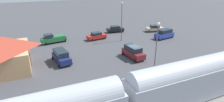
{
  "coord_description": "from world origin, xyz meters",
  "views": [
    {
      "loc": [
        -27.27,
        16.8,
        13.63
      ],
      "look_at": [
        1.91,
        3.78,
        1.0
      ],
      "focal_mm": 29.72,
      "sensor_mm": 36.0,
      "label": 1
    }
  ],
  "objects_px": {
    "suv_maroon": "(133,52)",
    "sedan_red": "(97,36)",
    "suv_navy": "(61,56)",
    "pickup_green": "(53,38)",
    "sedan_tan": "(155,28)",
    "light_pole_lot_center": "(122,17)",
    "suv_blue": "(164,34)",
    "sedan_black": "(115,29)",
    "pedestrian_on_platform": "(214,64)",
    "light_pole_near_platform": "(157,43)"
  },
  "relations": [
    {
      "from": "suv_navy",
      "to": "light_pole_near_platform",
      "type": "distance_m",
      "value": 16.12
    },
    {
      "from": "pedestrian_on_platform",
      "to": "sedan_black",
      "type": "bearing_deg",
      "value": 9.14
    },
    {
      "from": "pickup_green",
      "to": "light_pole_lot_center",
      "type": "distance_m",
      "value": 16.06
    },
    {
      "from": "sedan_tan",
      "to": "light_pole_lot_center",
      "type": "bearing_deg",
      "value": 106.62
    },
    {
      "from": "pedestrian_on_platform",
      "to": "sedan_black",
      "type": "relative_size",
      "value": 0.37
    },
    {
      "from": "suv_navy",
      "to": "suv_maroon",
      "type": "relative_size",
      "value": 1.01
    },
    {
      "from": "sedan_black",
      "to": "light_pole_lot_center",
      "type": "relative_size",
      "value": 0.53
    },
    {
      "from": "sedan_black",
      "to": "sedan_red",
      "type": "bearing_deg",
      "value": 120.21
    },
    {
      "from": "suv_navy",
      "to": "light_pole_near_platform",
      "type": "bearing_deg",
      "value": -130.21
    },
    {
      "from": "suv_maroon",
      "to": "light_pole_lot_center",
      "type": "bearing_deg",
      "value": -14.21
    },
    {
      "from": "suv_blue",
      "to": "sedan_tan",
      "type": "relative_size",
      "value": 1.07
    },
    {
      "from": "sedan_tan",
      "to": "pedestrian_on_platform",
      "type": "bearing_deg",
      "value": 165.8
    },
    {
      "from": "pickup_green",
      "to": "suv_blue",
      "type": "height_order",
      "value": "suv_blue"
    },
    {
      "from": "pickup_green",
      "to": "pedestrian_on_platform",
      "type": "bearing_deg",
      "value": -139.66
    },
    {
      "from": "suv_maroon",
      "to": "sedan_tan",
      "type": "xyz_separation_m",
      "value": [
        13.18,
        -14.35,
        -0.27
      ]
    },
    {
      "from": "suv_navy",
      "to": "pickup_green",
      "type": "relative_size",
      "value": 0.91
    },
    {
      "from": "pedestrian_on_platform",
      "to": "suv_maroon",
      "type": "distance_m",
      "value": 13.02
    },
    {
      "from": "sedan_red",
      "to": "sedan_black",
      "type": "bearing_deg",
      "value": -59.79
    },
    {
      "from": "light_pole_lot_center",
      "to": "sedan_tan",
      "type": "bearing_deg",
      "value": -73.38
    },
    {
      "from": "sedan_red",
      "to": "light_pole_lot_center",
      "type": "distance_m",
      "value": 7.48
    },
    {
      "from": "pickup_green",
      "to": "suv_blue",
      "type": "xyz_separation_m",
      "value": [
        -7.47,
        -24.94,
        0.12
      ]
    },
    {
      "from": "pickup_green",
      "to": "sedan_tan",
      "type": "height_order",
      "value": "pickup_green"
    },
    {
      "from": "sedan_tan",
      "to": "sedan_black",
      "type": "bearing_deg",
      "value": 70.09
    },
    {
      "from": "sedan_black",
      "to": "light_pole_near_platform",
      "type": "xyz_separation_m",
      "value": [
        -23.71,
        4.61,
        4.14
      ]
    },
    {
      "from": "suv_maroon",
      "to": "sedan_red",
      "type": "height_order",
      "value": "suv_maroon"
    },
    {
      "from": "suv_maroon",
      "to": "suv_blue",
      "type": "distance_m",
      "value": 14.59
    },
    {
      "from": "pickup_green",
      "to": "light_pole_lot_center",
      "type": "bearing_deg",
      "value": -108.66
    },
    {
      "from": "pedestrian_on_platform",
      "to": "pickup_green",
      "type": "distance_m",
      "value": 32.01
    },
    {
      "from": "suv_maroon",
      "to": "suv_blue",
      "type": "bearing_deg",
      "value": -60.92
    },
    {
      "from": "suv_navy",
      "to": "sedan_black",
      "type": "xyz_separation_m",
      "value": [
        13.61,
        -16.56,
        -0.27
      ]
    },
    {
      "from": "sedan_black",
      "to": "pickup_green",
      "type": "bearing_deg",
      "value": 97.9
    },
    {
      "from": "pickup_green",
      "to": "sedan_black",
      "type": "bearing_deg",
      "value": -82.1
    },
    {
      "from": "suv_maroon",
      "to": "suv_blue",
      "type": "relative_size",
      "value": 0.98
    },
    {
      "from": "suv_maroon",
      "to": "sedan_tan",
      "type": "height_order",
      "value": "suv_maroon"
    },
    {
      "from": "light_pole_lot_center",
      "to": "sedan_black",
      "type": "bearing_deg",
      "value": -14.02
    },
    {
      "from": "sedan_tan",
      "to": "suv_navy",
      "type": "bearing_deg",
      "value": 110.45
    },
    {
      "from": "suv_blue",
      "to": "light_pole_near_platform",
      "type": "bearing_deg",
      "value": 136.79
    },
    {
      "from": "suv_blue",
      "to": "pickup_green",
      "type": "bearing_deg",
      "value": 73.32
    },
    {
      "from": "suv_blue",
      "to": "light_pole_lot_center",
      "type": "xyz_separation_m",
      "value": [
        2.53,
        10.31,
        4.31
      ]
    },
    {
      "from": "suv_navy",
      "to": "light_pole_near_platform",
      "type": "xyz_separation_m",
      "value": [
        -10.1,
        -11.95,
        3.87
      ]
    },
    {
      "from": "sedan_black",
      "to": "sedan_red",
      "type": "relative_size",
      "value": 1.0
    },
    {
      "from": "suv_maroon",
      "to": "light_pole_lot_center",
      "type": "distance_m",
      "value": 10.82
    },
    {
      "from": "pickup_green",
      "to": "sedan_red",
      "type": "xyz_separation_m",
      "value": [
        -1.62,
        -9.73,
        -0.15
      ]
    },
    {
      "from": "pedestrian_on_platform",
      "to": "suv_blue",
      "type": "xyz_separation_m",
      "value": [
        16.92,
        -4.22,
        -0.13
      ]
    },
    {
      "from": "suv_navy",
      "to": "sedan_tan",
      "type": "height_order",
      "value": "suv_navy"
    },
    {
      "from": "sedan_red",
      "to": "sedan_tan",
      "type": "xyz_separation_m",
      "value": [
        0.24,
        -16.82,
        0.0
      ]
    },
    {
      "from": "suv_maroon",
      "to": "light_pole_near_platform",
      "type": "distance_m",
      "value": 7.9
    },
    {
      "from": "suv_navy",
      "to": "suv_maroon",
      "type": "height_order",
      "value": "same"
    },
    {
      "from": "sedan_red",
      "to": "sedan_tan",
      "type": "height_order",
      "value": "same"
    },
    {
      "from": "pedestrian_on_platform",
      "to": "light_pole_near_platform",
      "type": "relative_size",
      "value": 0.21
    }
  ]
}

